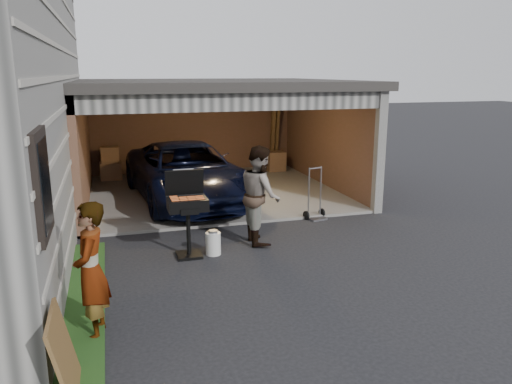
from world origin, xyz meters
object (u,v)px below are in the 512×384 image
at_px(bbq_grill, 187,207).
at_px(plywood_panel, 65,357).
at_px(man, 260,195).
at_px(hand_truck, 316,209).
at_px(minivan, 187,175).
at_px(propane_tank, 213,244).
at_px(woman, 91,271).

xyz_separation_m(bbq_grill, plywood_panel, (-1.74, -3.54, -0.43)).
relative_size(man, hand_truck, 1.59).
distance_m(minivan, hand_truck, 3.28).
relative_size(man, bbq_grill, 1.23).
relative_size(man, propane_tank, 4.58).
xyz_separation_m(minivan, bbq_grill, (-0.54, -3.58, 0.18)).
relative_size(minivan, hand_truck, 4.39).
bearing_deg(plywood_panel, propane_tank, 58.15).
bearing_deg(minivan, woman, -114.61).
bearing_deg(woman, man, 141.03).
bearing_deg(woman, hand_truck, 138.09).
distance_m(minivan, man, 3.34).
height_order(man, propane_tank, man).
relative_size(minivan, plywood_panel, 5.49).
bearing_deg(propane_tank, plywood_panel, -121.85).
height_order(man, hand_truck, man).
bearing_deg(plywood_panel, woman, 78.41).
bearing_deg(hand_truck, bbq_grill, -168.14).
bearing_deg(plywood_panel, bbq_grill, 63.80).
distance_m(woman, bbq_grill, 2.80).
height_order(man, bbq_grill, man).
distance_m(woman, plywood_panel, 1.26).
xyz_separation_m(minivan, hand_truck, (2.44, -2.14, -0.47)).
height_order(woman, hand_truck, woman).
distance_m(minivan, plywood_panel, 7.48).
relative_size(woman, plywood_panel, 1.83).
height_order(woman, bbq_grill, woman).
xyz_separation_m(minivan, plywood_panel, (-2.28, -7.12, -0.24)).
height_order(minivan, man, man).
height_order(minivan, hand_truck, minivan).
height_order(woman, plywood_panel, woman).
bearing_deg(bbq_grill, propane_tank, -8.34).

